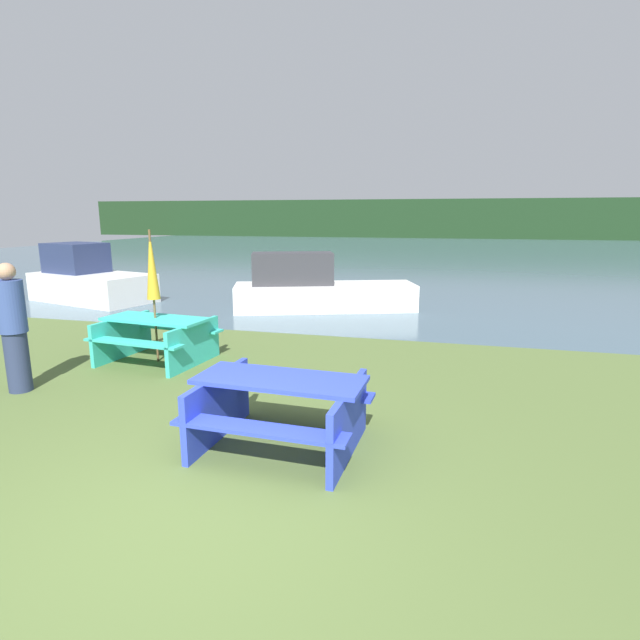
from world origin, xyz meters
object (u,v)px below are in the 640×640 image
at_px(umbrella_gold, 152,267).
at_px(person, 13,328).
at_px(picnic_table_blue, 281,405).
at_px(boat_second, 89,280).
at_px(picnic_table_teal, 156,335).
at_px(boat, 316,289).

xyz_separation_m(umbrella_gold, person, (-1.04, -1.74, -0.69)).
bearing_deg(picnic_table_blue, umbrella_gold, 140.77).
bearing_deg(boat_second, umbrella_gold, -27.83).
height_order(picnic_table_teal, umbrella_gold, umbrella_gold).
bearing_deg(person, picnic_table_teal, 59.08).
bearing_deg(picnic_table_teal, boat_second, 137.09).
height_order(boat, boat_second, boat_second).
relative_size(picnic_table_blue, person, 1.01).
bearing_deg(umbrella_gold, picnic_table_blue, -39.23).
height_order(picnic_table_blue, boat, boat).
distance_m(picnic_table_blue, boat_second, 10.97).
height_order(boat, person, person).
relative_size(boat, boat_second, 1.25).
bearing_deg(person, umbrella_gold, 59.08).
bearing_deg(boat_second, boat, 17.38).
bearing_deg(boat, picnic_table_teal, -124.38).
bearing_deg(person, boat, 70.58).
xyz_separation_m(picnic_table_teal, person, (-1.04, -1.74, 0.44)).
xyz_separation_m(picnic_table_blue, umbrella_gold, (-3.00, 2.45, 1.12)).
bearing_deg(boat, person, -128.77).
height_order(picnic_table_blue, umbrella_gold, umbrella_gold).
height_order(picnic_table_blue, person, person).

